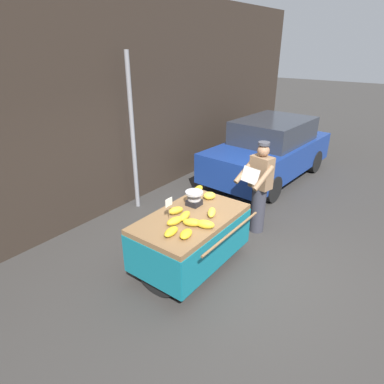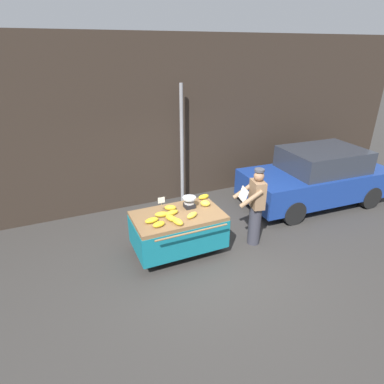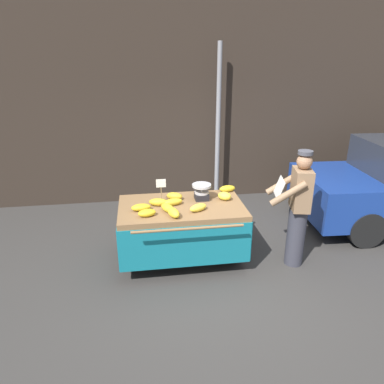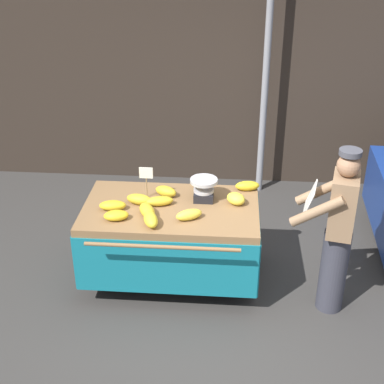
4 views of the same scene
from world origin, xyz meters
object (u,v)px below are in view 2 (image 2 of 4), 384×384
at_px(banana_bunch_6, 178,222).
at_px(banana_bunch_8, 170,208).
at_px(banana_bunch_0, 159,224).
at_px(banana_bunch_7, 152,220).
at_px(banana_bunch_1, 171,218).
at_px(banana_cart, 178,225).
at_px(banana_bunch_4, 162,214).
at_px(banana_bunch_5, 204,197).
at_px(weighing_scale, 189,202).
at_px(price_sign, 161,202).
at_px(banana_bunch_2, 172,213).
at_px(vendor_person, 255,207).
at_px(parked_car, 317,177).
at_px(banana_bunch_3, 205,203).
at_px(street_pole, 182,147).
at_px(banana_bunch_9, 192,215).

distance_m(banana_bunch_6, banana_bunch_8, 0.59).
distance_m(banana_bunch_0, banana_bunch_7, 0.21).
bearing_deg(banana_bunch_1, banana_cart, 41.68).
xyz_separation_m(banana_bunch_4, banana_bunch_5, (1.10, 0.39, -0.00)).
relative_size(banana_cart, banana_bunch_7, 6.76).
relative_size(banana_bunch_4, banana_bunch_8, 1.11).
distance_m(weighing_scale, banana_bunch_5, 0.52).
height_order(price_sign, banana_bunch_4, price_sign).
relative_size(banana_cart, banana_bunch_0, 7.50).
bearing_deg(banana_bunch_5, banana_bunch_2, -155.56).
height_order(weighing_scale, price_sign, price_sign).
xyz_separation_m(banana_bunch_2, banana_bunch_8, (0.04, 0.20, 0.01)).
height_order(banana_bunch_0, vendor_person, vendor_person).
distance_m(weighing_scale, parked_car, 3.96).
bearing_deg(weighing_scale, banana_bunch_1, -145.58).
relative_size(banana_bunch_7, parked_car, 0.07).
bearing_deg(banana_bunch_2, banana_bunch_3, 6.49).
distance_m(street_pole, banana_bunch_9, 2.63).
xyz_separation_m(price_sign, banana_bunch_2, (0.15, -0.16, -0.20)).
xyz_separation_m(weighing_scale, vendor_person, (1.28, -0.50, -0.14)).
xyz_separation_m(banana_bunch_0, banana_bunch_9, (0.70, 0.06, 0.00)).
bearing_deg(banana_bunch_0, weighing_scale, 30.11).
bearing_deg(parked_car, banana_bunch_6, -166.49).
relative_size(banana_bunch_4, parked_car, 0.07).
distance_m(banana_bunch_3, banana_bunch_7, 1.24).
xyz_separation_m(banana_bunch_7, banana_bunch_8, (0.49, 0.33, 0.01)).
bearing_deg(banana_bunch_6, price_sign, 102.38).
bearing_deg(banana_bunch_0, banana_bunch_7, 111.23).
relative_size(street_pole, banana_bunch_2, 11.04).
relative_size(banana_bunch_7, banana_bunch_8, 1.12).
bearing_deg(banana_bunch_0, banana_bunch_5, 29.73).
distance_m(banana_bunch_6, vendor_person, 1.76).
distance_m(weighing_scale, banana_bunch_9, 0.43).
relative_size(banana_bunch_0, vendor_person, 0.14).
xyz_separation_m(street_pole, vendor_person, (0.61, -2.52, -0.69)).
relative_size(banana_cart, banana_bunch_9, 6.75).
bearing_deg(parked_car, banana_cart, -170.75).
height_order(banana_bunch_4, parked_car, parked_car).
distance_m(banana_bunch_0, banana_bunch_4, 0.37).
xyz_separation_m(street_pole, banana_bunch_7, (-1.57, -2.31, -0.62)).
relative_size(banana_bunch_2, banana_bunch_7, 1.07).
bearing_deg(vendor_person, banana_bunch_1, 175.80).
bearing_deg(street_pole, banana_bunch_3, -99.35).
distance_m(price_sign, vendor_person, 1.96).
relative_size(banana_bunch_6, banana_bunch_8, 1.11).
bearing_deg(banana_bunch_8, banana_bunch_2, -101.67).
relative_size(weighing_scale, parked_car, 0.07).
bearing_deg(banana_bunch_3, banana_bunch_8, 170.92).
bearing_deg(weighing_scale, banana_bunch_6, -131.01).
height_order(weighing_scale, banana_bunch_3, weighing_scale).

